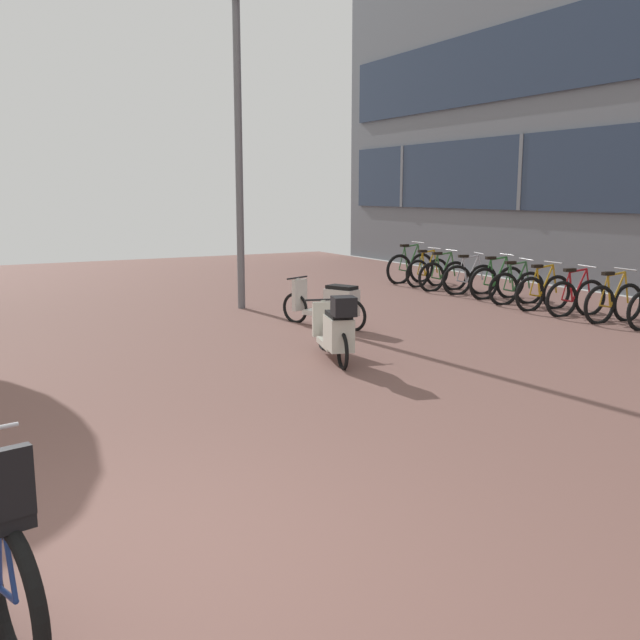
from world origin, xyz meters
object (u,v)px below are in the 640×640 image
at_px(bicycle_rack_10, 410,268).
at_px(bicycle_rack_02, 614,303).
at_px(bicycle_rack_04, 543,292).
at_px(bicycle_rack_07, 470,279).
at_px(scooter_near, 336,330).
at_px(bicycle_rack_05, 516,288).
at_px(bicycle_rack_06, 497,282).
at_px(lamp_post, 238,135).
at_px(scooter_mid, 330,304).
at_px(bicycle_rack_08, 443,276).
at_px(bicycle_rack_03, 576,298).
at_px(bicycle_rack_09, 427,272).

bearing_deg(bicycle_rack_10, bicycle_rack_02, -91.43).
bearing_deg(bicycle_rack_10, bicycle_rack_04, -92.93).
bearing_deg(bicycle_rack_07, scooter_near, -144.23).
bearing_deg(bicycle_rack_05, bicycle_rack_10, 87.39).
relative_size(bicycle_rack_07, bicycle_rack_10, 0.87).
height_order(bicycle_rack_05, bicycle_rack_06, bicycle_rack_06).
bearing_deg(lamp_post, scooter_mid, -78.25).
bearing_deg(lamp_post, bicycle_rack_04, -30.43).
height_order(bicycle_rack_06, bicycle_rack_08, bicycle_rack_06).
relative_size(bicycle_rack_03, scooter_mid, 0.80).
height_order(bicycle_rack_05, lamp_post, lamp_post).
xyz_separation_m(bicycle_rack_04, bicycle_rack_10, (0.24, 4.62, 0.03)).
height_order(bicycle_rack_08, scooter_near, scooter_near).
xyz_separation_m(bicycle_rack_10, scooter_near, (-5.81, -6.45, 0.07)).
distance_m(bicycle_rack_03, bicycle_rack_10, 5.40).
relative_size(bicycle_rack_02, bicycle_rack_10, 0.93).
bearing_deg(bicycle_rack_03, bicycle_rack_07, 87.26).
bearing_deg(scooter_near, bicycle_rack_03, 10.66).
bearing_deg(bicycle_rack_05, bicycle_rack_07, 86.07).
bearing_deg(bicycle_rack_10, bicycle_rack_03, -92.30).
xyz_separation_m(bicycle_rack_04, lamp_post, (-4.95, 2.91, 2.91)).
distance_m(bicycle_rack_06, bicycle_rack_08, 1.55).
distance_m(bicycle_rack_08, bicycle_rack_09, 0.78).
distance_m(bicycle_rack_08, bicycle_rack_10, 1.55).
distance_m(bicycle_rack_04, scooter_mid, 4.44).
bearing_deg(bicycle_rack_03, bicycle_rack_02, -85.34).
bearing_deg(bicycle_rack_07, lamp_post, 173.36).
bearing_deg(bicycle_rack_08, bicycle_rack_05, -89.63).
height_order(bicycle_rack_06, bicycle_rack_10, bicycle_rack_10).
relative_size(bicycle_rack_03, bicycle_rack_08, 0.98).
bearing_deg(bicycle_rack_09, scooter_near, -135.39).
distance_m(bicycle_rack_10, scooter_near, 8.68).
bearing_deg(bicycle_rack_02, scooter_mid, 157.04).
height_order(scooter_mid, lamp_post, lamp_post).
bearing_deg(scooter_mid, bicycle_rack_02, -22.96).
xyz_separation_m(bicycle_rack_02, bicycle_rack_06, (0.17, 3.08, 0.00)).
relative_size(bicycle_rack_09, scooter_mid, 0.79).
relative_size(bicycle_rack_06, scooter_mid, 0.84).
xyz_separation_m(bicycle_rack_02, bicycle_rack_08, (-0.04, 4.62, 0.00)).
height_order(bicycle_rack_04, bicycle_rack_09, bicycle_rack_09).
distance_m(bicycle_rack_09, bicycle_rack_10, 0.77).
bearing_deg(bicycle_rack_06, bicycle_rack_10, 90.28).
relative_size(bicycle_rack_04, bicycle_rack_09, 1.04).
relative_size(scooter_near, lamp_post, 0.28).
bearing_deg(scooter_near, bicycle_rack_07, 35.77).
height_order(bicycle_rack_03, bicycle_rack_04, bicycle_rack_04).
bearing_deg(bicycle_rack_09, bicycle_rack_07, -90.52).
height_order(bicycle_rack_03, scooter_near, scooter_near).
distance_m(bicycle_rack_05, bicycle_rack_08, 2.31).
distance_m(bicycle_rack_03, bicycle_rack_04, 0.77).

